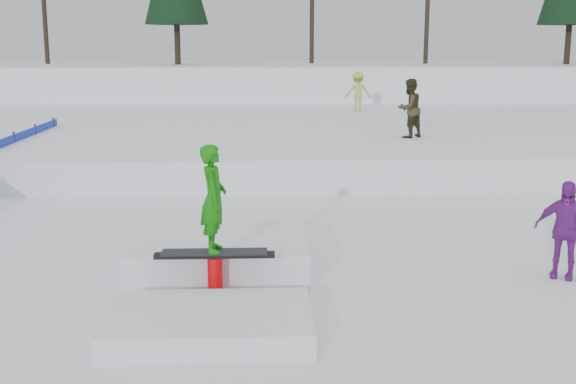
{
  "coord_description": "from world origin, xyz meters",
  "views": [
    {
      "loc": [
        0.02,
        -9.11,
        3.37
      ],
      "look_at": [
        0.5,
        2.0,
        1.1
      ],
      "focal_mm": 45.0,
      "sensor_mm": 36.0,
      "label": 1
    }
  ],
  "objects_px": {
    "spectator_purple": "(565,230)",
    "jib_rail_feature": "(217,266)",
    "walker_olive": "(409,108)",
    "walker_ygreen": "(358,92)"
  },
  "relations": [
    {
      "from": "spectator_purple",
      "to": "jib_rail_feature",
      "type": "height_order",
      "value": "jib_rail_feature"
    },
    {
      "from": "walker_olive",
      "to": "walker_ygreen",
      "type": "height_order",
      "value": "walker_olive"
    },
    {
      "from": "walker_olive",
      "to": "jib_rail_feature",
      "type": "xyz_separation_m",
      "value": [
        -4.86,
        -10.32,
        -1.32
      ]
    },
    {
      "from": "walker_olive",
      "to": "walker_ygreen",
      "type": "bearing_deg",
      "value": -123.28
    },
    {
      "from": "walker_ygreen",
      "to": "spectator_purple",
      "type": "relative_size",
      "value": 1.06
    },
    {
      "from": "walker_olive",
      "to": "jib_rail_feature",
      "type": "height_order",
      "value": "walker_olive"
    },
    {
      "from": "spectator_purple",
      "to": "jib_rail_feature",
      "type": "distance_m",
      "value": 5.08
    },
    {
      "from": "spectator_purple",
      "to": "walker_olive",
      "type": "bearing_deg",
      "value": 121.52
    },
    {
      "from": "spectator_purple",
      "to": "jib_rail_feature",
      "type": "xyz_separation_m",
      "value": [
        -5.06,
        -0.19,
        -0.42
      ]
    },
    {
      "from": "walker_ygreen",
      "to": "spectator_purple",
      "type": "height_order",
      "value": "walker_ygreen"
    }
  ]
}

